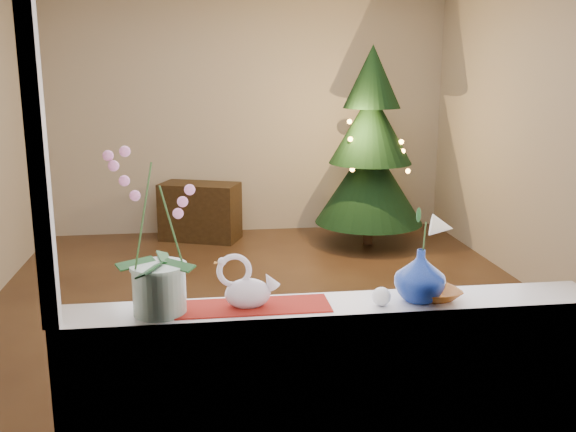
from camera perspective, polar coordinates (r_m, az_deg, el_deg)
The scene contains 16 objects.
ground at distance 5.13m, azimuth -1.40°, elevation -8.04°, with size 5.00×5.00×0.00m, color #332015.
wall_back at distance 7.30m, azimuth -3.66°, elevation 9.11°, with size 4.50×0.10×2.70m, color beige.
wall_front at distance 2.37m, azimuth 5.10°, elevation 0.93°, with size 4.50×0.10×2.70m, color beige.
wall_right at distance 5.53m, azimuth 22.54°, elevation 6.91°, with size 0.10×5.00×2.70m, color beige.
window_apron at distance 2.75m, azimuth 4.51°, elevation -17.79°, with size 2.20×0.08×0.88m, color white.
windowsill at distance 2.62m, azimuth 4.27°, elevation -8.13°, with size 2.20×0.26×0.04m, color white.
window_frame at distance 2.35m, azimuth 5.11°, elevation 9.44°, with size 2.22×0.06×1.60m, color white, non-canonical shape.
runner at distance 2.57m, azimuth -4.13°, elevation -8.06°, with size 0.70×0.20×0.01m, color maroon.
orchid_pot at distance 2.46m, azimuth -11.60°, elevation -1.42°, with size 0.22×0.22×0.65m, color silver, non-canonical shape.
swan at distance 2.53m, azimuth -3.61°, elevation -5.89°, with size 0.25×0.11×0.21m, color silver, non-canonical shape.
blue_vase at distance 2.65m, azimuth 11.67°, elevation -4.85°, with size 0.24×0.24×0.25m, color navy.
lily at distance 2.59m, azimuth 11.89°, elevation -0.30°, with size 0.14×0.08×0.19m, color white, non-canonical shape.
paperweight at distance 2.60m, azimuth 8.31°, elevation -7.09°, with size 0.08×0.08×0.08m, color white.
amber_dish at distance 2.71m, azimuth 13.12°, elevation -6.85°, with size 0.16×0.16×0.04m, color #9C4C11.
xmas_tree at distance 6.76m, azimuth 7.33°, elevation 6.08°, with size 1.14×1.14×2.08m, color black, non-canonical shape.
side_table at distance 7.08m, azimuth -7.82°, elevation 0.40°, with size 0.83×0.42×0.62m, color black.
Camera 1 is at (-0.52, -4.76, 1.85)m, focal length 40.00 mm.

